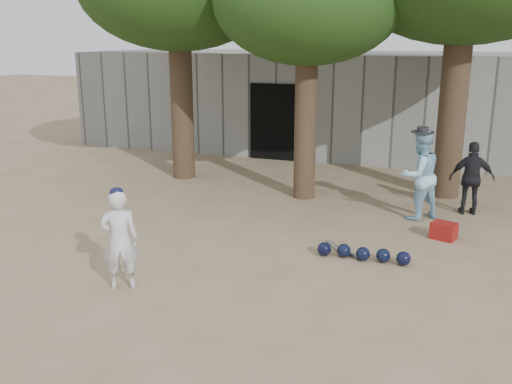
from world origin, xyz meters
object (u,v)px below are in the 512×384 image
at_px(boy_player, 120,240).
at_px(red_bag, 444,231).
at_px(spectator_dark, 472,178).
at_px(spectator_blue, 419,175).

xyz_separation_m(boy_player, red_bag, (4.31, 3.72, -0.58)).
distance_m(spectator_dark, red_bag, 1.88).
bearing_deg(boy_player, red_bag, -167.38).
height_order(spectator_dark, red_bag, spectator_dark).
height_order(boy_player, red_bag, boy_player).
distance_m(boy_player, spectator_blue, 6.08).
height_order(spectator_blue, red_bag, spectator_blue).
relative_size(boy_player, spectator_blue, 0.83).
height_order(boy_player, spectator_dark, spectator_dark).
bearing_deg(red_bag, boy_player, -139.15).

